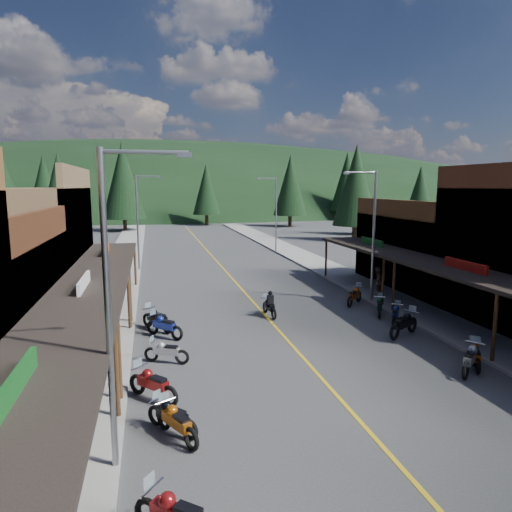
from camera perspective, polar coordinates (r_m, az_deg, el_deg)
ground at (r=19.49m, az=6.08°, el=-12.72°), size 220.00×220.00×0.00m
centerline at (r=38.26m, az=-3.75°, el=-1.97°), size 0.15×90.00×0.01m
sidewalk_west at (r=37.87m, az=-16.87°, el=-2.34°), size 3.40×94.00×0.15m
sidewalk_east at (r=40.54m, az=8.48°, el=-1.34°), size 3.40×94.00×0.15m
shop_west_3 at (r=29.67m, az=-28.09°, el=0.75°), size 10.90×10.20×8.20m
shop_east_3 at (r=34.92m, az=21.61°, el=0.60°), size 10.90×10.20×6.20m
streetlight_0 at (r=11.46m, az=-17.36°, el=-5.08°), size 2.16×0.18×8.00m
streetlight_1 at (r=39.21m, az=-14.41°, el=4.60°), size 2.16×0.18×8.00m
streetlight_2 at (r=28.39m, az=14.25°, el=3.12°), size 2.16×0.18×8.00m
streetlight_3 at (r=48.94m, az=2.37°, el=5.64°), size 2.16×0.18×8.00m
ridge_hill at (r=152.39m, az=-10.82°, el=5.94°), size 310.00×140.00×60.00m
pine_1 at (r=88.94m, az=-24.96°, el=8.04°), size 5.88×5.88×12.50m
pine_2 at (r=75.22m, az=-16.28°, el=9.09°), size 6.72×6.72×14.00m
pine_3 at (r=83.71m, az=-6.23°, el=8.28°), size 5.04×5.04×11.00m
pine_4 at (r=80.77m, az=4.31°, el=8.83°), size 5.88×5.88×12.50m
pine_5 at (r=97.69m, az=11.29°, el=9.11°), size 6.72×6.72×14.00m
pine_6 at (r=96.36m, az=19.83°, el=7.88°), size 5.04×5.04×11.00m
pine_7 at (r=96.66m, az=-28.92°, el=7.76°), size 5.88×5.88×12.50m
pine_8 at (r=59.31m, az=-28.87°, el=6.59°), size 4.48×4.48×10.00m
pine_9 at (r=68.99m, az=12.88°, el=7.94°), size 4.93×4.93×10.80m
pine_10 at (r=68.17m, az=-23.39°, el=7.78°), size 5.38×5.38×11.60m
pine_11 at (r=60.95m, az=12.38°, el=8.63°), size 5.82×5.82×12.40m
bike_west_5 at (r=13.83m, az=-9.90°, el=-19.62°), size 1.58×2.10×1.16m
bike_west_6 at (r=14.21m, az=-10.46°, el=-18.95°), size 1.76×1.86×1.10m
bike_west_7 at (r=16.15m, az=-12.77°, el=-15.17°), size 2.02×2.13×1.26m
bike_west_8 at (r=19.17m, az=-11.14°, el=-11.50°), size 1.96×1.38×1.07m
bike_west_9 at (r=22.20m, az=-11.39°, el=-8.44°), size 2.05×2.06×1.25m
bike_west_10 at (r=23.31m, az=-12.25°, el=-7.60°), size 1.91×2.24×1.27m
bike_east_6 at (r=19.70m, az=25.26°, el=-11.38°), size 2.13×1.96×1.24m
bike_east_7 at (r=20.35m, az=25.71°, el=-11.02°), size 1.45×1.95×1.07m
bike_east_8 at (r=23.06m, az=18.01°, el=-7.94°), size 2.40×1.84×1.33m
bike_east_9 at (r=25.12m, az=17.04°, el=-6.83°), size 1.62×1.87×1.07m
bike_east_10 at (r=26.33m, az=15.20°, el=-5.99°), size 1.48×2.02×1.11m
bike_east_11 at (r=28.23m, az=12.22°, el=-4.77°), size 2.02×2.01×1.22m
rider_on_bike at (r=25.23m, az=1.70°, el=-6.23°), size 0.82×1.99×1.48m
pedestrian_east_b at (r=30.28m, az=14.88°, el=-3.02°), size 1.05×0.91×1.88m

